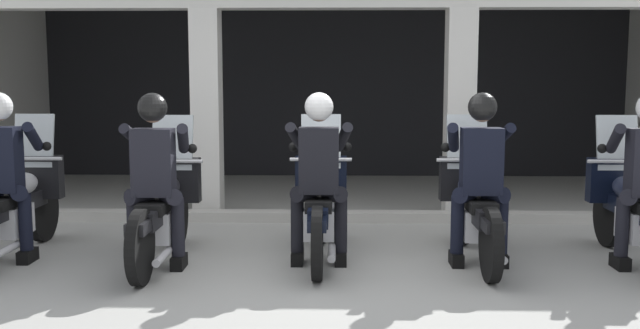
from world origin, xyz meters
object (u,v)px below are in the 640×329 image
police_officer_center (319,163)px  police_officer_right (481,164)px  motorcycle_right (474,206)px  police_officer_left (154,165)px  motorcycle_far_left (18,204)px  motorcycle_left (164,208)px  motorcycle_far_right (632,208)px  police_officer_far_left (2,163)px  motorcycle_center (320,205)px

police_officer_center → police_officer_right: same height
motorcycle_right → police_officer_right: police_officer_right is taller
police_officer_left → police_officer_center: 1.48m
motorcycle_far_left → motorcycle_left: (1.46, -0.18, 0.00)m
motorcycle_left → police_officer_right: police_officer_right is taller
police_officer_center → motorcycle_far_left: bearing=163.8°
motorcycle_left → motorcycle_far_left: bearing=161.8°
motorcycle_far_left → motorcycle_far_right: size_ratio=1.00×
motorcycle_left → motorcycle_far_right: size_ratio=1.00×
police_officer_left → police_officer_center: (1.46, 0.19, 0.00)m
motorcycle_left → motorcycle_far_right: bearing=-9.8°
police_officer_far_left → police_officer_right: size_ratio=1.00×
police_officer_left → police_officer_center: same height
motorcycle_center → police_officer_far_left: bearing=174.9°
police_officer_far_left → motorcycle_far_right: size_ratio=0.78×
motorcycle_far_right → motorcycle_far_left: bearing=171.6°
motorcycle_center → police_officer_center: size_ratio=1.29×
police_officer_far_left → motorcycle_right: bearing=-7.1°
motorcycle_center → motorcycle_far_left: bearing=169.4°
police_officer_left → motorcycle_far_right: police_officer_left is taller
police_officer_far_left → police_officer_right: (4.39, -0.01, 0.00)m
motorcycle_far_right → police_officer_left: bearing=177.4°
motorcycle_far_left → police_officer_center: bearing=-16.1°
police_officer_center → motorcycle_far_right: size_ratio=0.78×
motorcycle_far_left → motorcycle_far_right: (5.85, -0.09, 0.00)m
motorcycle_left → motorcycle_far_right: same height
motorcycle_left → police_officer_center: bearing=-14.9°
police_officer_far_left → police_officer_left: size_ratio=1.00×
police_officer_far_left → motorcycle_left: police_officer_far_left is taller
motorcycle_center → motorcycle_right: bearing=-11.4°
police_officer_left → motorcycle_center: size_ratio=0.78×
motorcycle_far_left → motorcycle_right: same height
motorcycle_center → police_officer_right: bearing=-22.3°
motorcycle_center → motorcycle_far_right: (2.93, -0.09, 0.00)m
motorcycle_left → motorcycle_center: same height
motorcycle_left → police_officer_right: (2.93, -0.11, 0.44)m
police_officer_center → motorcycle_far_right: 2.97m
motorcycle_left → police_officer_center: size_ratio=1.29×
police_officer_far_left → motorcycle_left: size_ratio=0.78×
motorcycle_left → police_officer_left: (-0.00, -0.28, 0.44)m
police_officer_center → motorcycle_center: bearing=79.1°
police_officer_far_left → motorcycle_left: 1.53m
motorcycle_left → police_officer_right: size_ratio=1.29×
motorcycle_center → motorcycle_left: bearing=176.6°
motorcycle_center → motorcycle_far_right: same height
police_officer_far_left → motorcycle_center: (2.93, 0.29, -0.44)m
police_officer_far_left → motorcycle_center: bearing=-5.1°
motorcycle_center → police_officer_center: police_officer_center is taller
police_officer_center → motorcycle_right: (1.46, 0.27, -0.44)m
motorcycle_far_left → motorcycle_center: bearing=-10.6°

